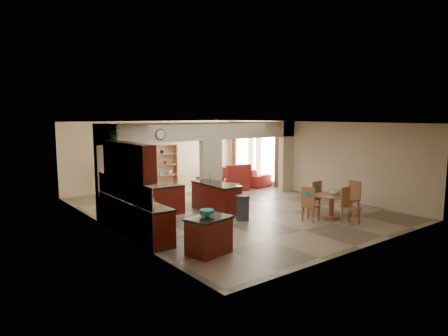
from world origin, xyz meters
TOP-DOWN VIEW (x-y plane):
  - floor at (0.00, 0.00)m, footprint 10.00×10.00m
  - ceiling at (0.00, 0.00)m, footprint 10.00×10.00m
  - wall_back at (0.00, 5.00)m, footprint 8.00×0.00m
  - wall_front at (0.00, -5.00)m, footprint 8.00×0.00m
  - wall_left at (-4.00, 0.00)m, footprint 0.00×10.00m
  - wall_right at (4.00, 0.00)m, footprint 0.00×10.00m
  - partition_left_pier at (-3.70, 1.00)m, footprint 0.60×0.25m
  - partition_center_pier at (0.00, 1.00)m, footprint 0.80×0.25m
  - partition_right_pier at (3.70, 1.00)m, footprint 0.60×0.25m
  - partition_header at (0.00, 1.00)m, footprint 8.00×0.25m
  - kitchen_counter at (-3.26, -0.25)m, footprint 2.52×3.29m
  - upper_cabinets at (-3.82, -0.80)m, footprint 0.35×2.40m
  - peninsula at (-0.60, -0.11)m, footprint 0.70×1.85m
  - wall_clock at (-2.00, 0.85)m, footprint 0.34×0.03m
  - rug at (1.20, 2.10)m, footprint 1.60×1.30m
  - fireplace at (-1.60, 4.83)m, footprint 1.60×0.35m
  - shelving_unit at (0.35, 4.82)m, footprint 1.00×0.32m
  - window_a at (3.97, 2.30)m, footprint 0.02×0.90m
  - window_b at (3.97, 4.00)m, footprint 0.02×0.90m
  - glazed_door at (3.97, 3.15)m, footprint 0.02×0.70m
  - drape_a_left at (3.93, 1.70)m, footprint 0.10×0.28m
  - drape_a_right at (3.93, 2.90)m, footprint 0.10×0.28m
  - drape_b_left at (3.93, 3.40)m, footprint 0.10×0.28m
  - drape_b_right at (3.93, 4.60)m, footprint 0.10×0.28m
  - ceiling_fan at (1.50, 3.00)m, footprint 1.00×1.00m
  - kitchen_island at (-3.01, -3.14)m, footprint 1.07×0.86m
  - teal_bowl at (-3.01, -3.06)m, footprint 0.32×0.32m
  - trash_can at (-0.61, -1.44)m, footprint 0.40×0.38m
  - dining_table at (1.70, -2.80)m, footprint 1.01×1.01m
  - fruit_bowl at (1.77, -2.86)m, footprint 0.32×0.32m
  - sofa at (3.30, 3.26)m, footprint 2.71×1.44m
  - chaise at (2.15, 2.43)m, footprint 1.21×1.05m
  - armchair at (0.91, 2.34)m, footprint 1.02×1.04m
  - ottoman at (1.39, 1.69)m, footprint 0.72×0.72m
  - plant at (-3.82, -0.02)m, footprint 0.39×0.36m
  - chair_north at (1.71, -2.12)m, footprint 0.43×0.44m
  - chair_east at (2.61, -2.88)m, footprint 0.43×0.42m
  - chair_south at (1.57, -3.48)m, footprint 0.45×0.45m
  - chair_west at (0.82, -2.71)m, footprint 0.51×0.51m

SIDE VIEW (x-z plane):
  - floor at x=0.00m, z-range 0.00..0.00m
  - rug at x=1.20m, z-range 0.00..0.01m
  - chaise at x=2.15m, z-range 0.00..0.43m
  - ottoman at x=1.39m, z-range 0.00..0.43m
  - trash_can at x=-0.61m, z-range 0.00..0.68m
  - armchair at x=0.91m, z-range 0.00..0.73m
  - sofa at x=3.30m, z-range 0.00..0.75m
  - kitchen_island at x=-3.01m, z-range 0.00..0.83m
  - peninsula at x=-0.60m, z-range 0.00..0.91m
  - kitchen_counter at x=-3.26m, z-range -0.27..1.20m
  - dining_table at x=1.70m, z-range 0.12..0.82m
  - chair_north at x=1.71m, z-range 0.04..1.07m
  - chair_east at x=2.61m, z-range 0.04..1.07m
  - chair_south at x=1.57m, z-range 0.04..1.07m
  - chair_west at x=0.82m, z-range 0.04..1.07m
  - fireplace at x=-1.60m, z-range 0.01..1.21m
  - fruit_bowl at x=1.77m, z-range 0.69..0.86m
  - shelving_unit at x=0.35m, z-range 0.00..1.80m
  - teal_bowl at x=-3.01m, z-range 0.83..0.98m
  - glazed_door at x=3.97m, z-range 0.00..2.10m
  - partition_center_pier at x=0.00m, z-range 0.00..2.20m
  - drape_a_left at x=3.93m, z-range 0.05..2.35m
  - drape_a_right at x=3.93m, z-range 0.05..2.35m
  - drape_b_left at x=3.93m, z-range 0.05..2.35m
  - drape_b_right at x=3.93m, z-range 0.05..2.35m
  - window_a at x=3.97m, z-range 0.25..2.15m
  - window_b at x=3.97m, z-range 0.25..2.15m
  - partition_left_pier at x=-3.70m, z-range 0.00..2.80m
  - partition_right_pier at x=3.70m, z-range 0.00..2.80m
  - wall_back at x=0.00m, z-range -2.60..5.40m
  - wall_front at x=0.00m, z-range -2.60..5.40m
  - wall_left at x=-4.00m, z-range -3.60..6.40m
  - wall_right at x=4.00m, z-range -3.60..6.40m
  - upper_cabinets at x=-3.82m, z-range 1.47..2.37m
  - wall_clock at x=-2.00m, z-range 2.28..2.62m
  - partition_header at x=0.00m, z-range 2.20..2.80m
  - plant at x=-3.82m, z-range 2.37..2.72m
  - ceiling_fan at x=1.50m, z-range 2.51..2.61m
  - ceiling at x=0.00m, z-range 2.80..2.80m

